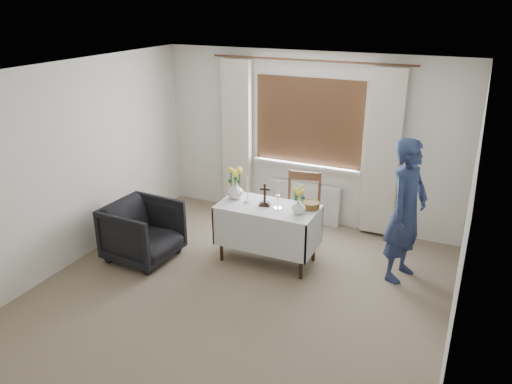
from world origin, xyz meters
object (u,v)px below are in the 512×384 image
at_px(flower_vase_right, 298,207).
at_px(flower_vase_left, 235,190).
at_px(altar_table, 268,234).
at_px(person, 406,211).
at_px(wooden_chair, 301,213).
at_px(wooden_cross, 265,195).
at_px(armchair, 143,232).

bearing_deg(flower_vase_right, flower_vase_left, 172.57).
xyz_separation_m(altar_table, flower_vase_right, (0.42, -0.05, 0.47)).
bearing_deg(person, wooden_chair, 99.31).
bearing_deg(wooden_cross, flower_vase_left, 157.20).
distance_m(armchair, person, 3.26).
xyz_separation_m(altar_table, armchair, (-1.48, -0.60, -0.00)).
distance_m(person, flower_vase_right, 1.25).
xyz_separation_m(wooden_cross, flower_vase_left, (-0.44, 0.07, -0.04)).
height_order(flower_vase_left, flower_vase_right, flower_vase_left).
bearing_deg(flower_vase_left, armchair, -145.83).
relative_size(altar_table, person, 0.72).
distance_m(wooden_cross, flower_vase_right, 0.47).
height_order(wooden_chair, armchair, wooden_chair).
distance_m(wooden_chair, wooden_cross, 0.70).
bearing_deg(person, flower_vase_left, 113.94).
relative_size(person, flower_vase_left, 8.05).
bearing_deg(wooden_cross, armchair, -171.40).
bearing_deg(flower_vase_right, person, 17.33).
bearing_deg(armchair, wooden_cross, -64.03).
relative_size(armchair, person, 0.48).
xyz_separation_m(armchair, flower_vase_right, (1.90, 0.55, 0.47)).
height_order(armchair, flower_vase_left, flower_vase_left).
xyz_separation_m(wooden_chair, armchair, (-1.73, -1.11, -0.14)).
relative_size(altar_table, flower_vase_left, 5.77).
bearing_deg(wooden_chair, person, -16.59).
distance_m(wooden_chair, armchair, 2.06).
xyz_separation_m(altar_table, person, (1.61, 0.32, 0.48)).
relative_size(wooden_chair, person, 0.60).
bearing_deg(flower_vase_left, wooden_cross, -8.42).
relative_size(wooden_cross, flower_vase_right, 1.67).
relative_size(wooden_cross, flower_vase_left, 1.36).
bearing_deg(person, flower_vase_right, 124.36).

